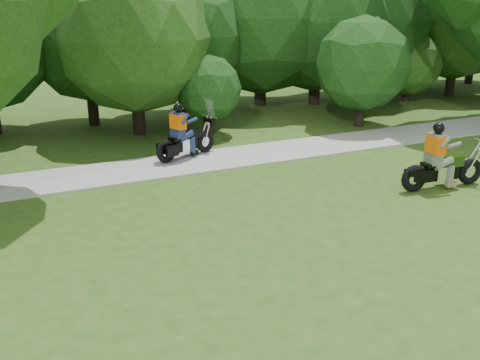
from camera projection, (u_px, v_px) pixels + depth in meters
ground at (466, 246)px, 11.50m from camera, size 100.00×100.00×0.00m
walkway at (285, 150)px, 18.36m from camera, size 60.00×2.20×0.06m
tree_line at (229, 26)px, 23.51m from camera, size 40.89×12.73×7.83m
chopper_motorcycle at (440, 165)px, 14.65m from camera, size 2.64×0.78×1.89m
touring_motorcycle at (182, 138)px, 17.18m from camera, size 2.31×1.34×1.83m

